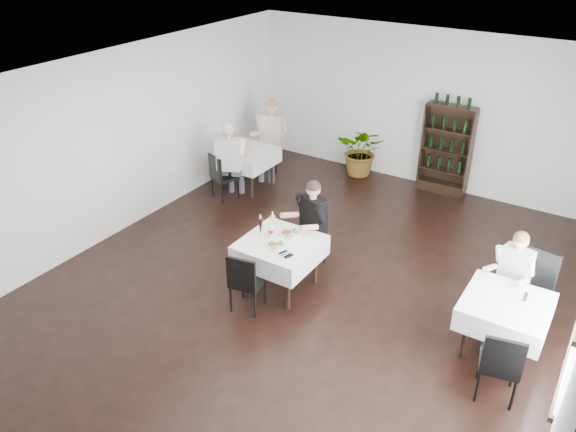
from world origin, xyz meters
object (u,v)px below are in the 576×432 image
object	(u,v)px
wine_shelf	(446,151)
potted_tree	(362,151)
diner_main	(309,220)
main_table	(280,250)

from	to	relation	value
wine_shelf	potted_tree	world-z (taller)	wine_shelf
diner_main	wine_shelf	bearing A→B (deg)	77.46
potted_tree	diner_main	xyz separation A→B (m)	(0.84, -3.56, 0.32)
wine_shelf	main_table	xyz separation A→B (m)	(-0.90, -4.31, -0.23)
wine_shelf	main_table	bearing A→B (deg)	-101.78
potted_tree	diner_main	bearing A→B (deg)	-76.66
main_table	potted_tree	bearing A→B (deg)	100.26
wine_shelf	diner_main	world-z (taller)	wine_shelf
main_table	wine_shelf	bearing A→B (deg)	78.22
main_table	diner_main	distance (m)	0.68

